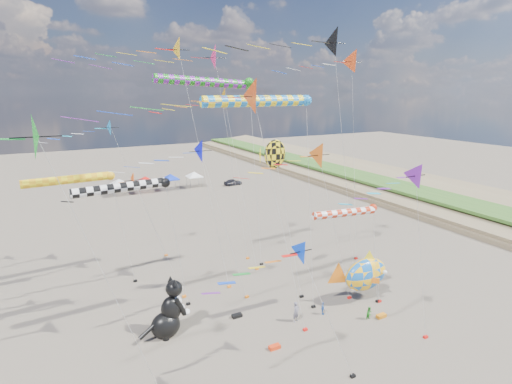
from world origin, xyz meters
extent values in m
plane|color=brown|center=(0.00, 0.00, 0.00)|extent=(260.00, 260.00, 0.00)
cone|color=#741D9D|center=(4.65, 1.35, 14.01)|extent=(1.81, 1.93, 1.99)
cylinder|color=#B2B2B2|center=(6.31, 1.35, 7.00)|extent=(3.34, 0.02, 14.01)
cube|color=black|center=(7.97, 1.35, 0.10)|extent=(0.36, 0.24, 0.20)
cone|color=#083CDD|center=(-3.89, 0.58, 10.12)|extent=(1.60, 1.71, 1.76)
cylinder|color=#B2B2B2|center=(-2.11, 0.58, 5.06)|extent=(3.58, 0.02, 10.13)
cube|color=black|center=(-0.33, 0.58, 0.10)|extent=(0.36, 0.24, 0.20)
cone|color=#147C22|center=(-16.40, 5.05, 17.36)|extent=(2.32, 2.48, 2.56)
cylinder|color=#B2B2B2|center=(-14.49, 5.05, 8.68)|extent=(3.86, 0.02, 17.37)
cone|color=#1786C9|center=(-9.25, 27.59, 15.69)|extent=(1.89, 2.02, 2.08)
cylinder|color=#B2B2B2|center=(-7.66, 27.59, 7.84)|extent=(3.20, 0.02, 15.69)
cube|color=black|center=(-6.07, 27.59, 0.10)|extent=(0.36, 0.24, 0.20)
cone|color=#F22570|center=(0.05, 22.14, 22.74)|extent=(2.57, 2.75, 2.84)
cylinder|color=#B2B2B2|center=(1.17, 22.14, 11.37)|extent=(2.27, 0.02, 22.74)
cube|color=black|center=(2.30, 22.14, 0.10)|extent=(0.36, 0.24, 0.20)
cone|color=#D84516|center=(11.08, 16.06, 22.31)|extent=(2.47, 2.65, 2.73)
cylinder|color=#B2B2B2|center=(12.39, 16.06, 11.15)|extent=(2.64, 0.02, 22.31)
cube|color=black|center=(13.70, 16.06, 0.10)|extent=(0.36, 0.24, 0.20)
cone|color=#D95F17|center=(3.98, 9.17, 14.34)|extent=(2.24, 2.40, 2.48)
cylinder|color=#B2B2B2|center=(5.37, 9.17, 7.17)|extent=(2.80, 0.02, 14.34)
cube|color=black|center=(6.76, 9.17, 0.10)|extent=(0.36, 0.24, 0.20)
cone|color=#080AE3|center=(-5.45, 13.95, 14.68)|extent=(2.03, 2.17, 2.23)
cylinder|color=#B2B2B2|center=(-3.68, 13.95, 7.34)|extent=(3.56, 0.02, 14.68)
cube|color=black|center=(-1.92, 13.95, 0.10)|extent=(0.36, 0.24, 0.20)
cone|color=black|center=(8.26, 13.38, 23.68)|extent=(2.77, 2.96, 3.05)
cylinder|color=#B2B2B2|center=(9.64, 13.38, 11.84)|extent=(2.79, 0.02, 23.68)
cube|color=black|center=(11.02, 13.38, 0.10)|extent=(0.36, 0.24, 0.20)
cone|color=#D14314|center=(-3.06, 6.77, 19.11)|extent=(2.57, 2.75, 2.83)
cylinder|color=#B2B2B2|center=(-1.56, 6.77, 9.55)|extent=(3.02, 0.02, 19.11)
cube|color=black|center=(-0.06, 6.77, 0.10)|extent=(0.36, 0.24, 0.20)
cone|color=#E84005|center=(-9.61, 16.86, 12.18)|extent=(1.59, 1.70, 1.75)
cylinder|color=#B2B2B2|center=(-8.43, 16.86, 6.09)|extent=(2.37, 0.02, 12.18)
cube|color=black|center=(-7.26, 16.86, 0.10)|extent=(0.36, 0.24, 0.20)
cone|color=yellow|center=(-5.89, 16.66, 22.82)|extent=(2.00, 2.14, 2.21)
cylinder|color=#B2B2B2|center=(-4.23, 16.66, 11.41)|extent=(3.34, 0.02, 22.83)
cube|color=black|center=(-2.57, 16.66, 0.10)|extent=(0.36, 0.24, 0.20)
cone|color=orange|center=(-0.17, 19.05, 18.71)|extent=(2.27, 2.43, 2.50)
cylinder|color=#B2B2B2|center=(0.87, 19.05, 9.36)|extent=(2.10, 0.02, 18.71)
cube|color=black|center=(1.91, 19.05, 0.10)|extent=(0.36, 0.24, 0.20)
cylinder|color=black|center=(-12.59, 15.34, 11.89)|extent=(7.42, 0.78, 0.78)
sphere|color=black|center=(-8.88, 15.34, 11.89)|extent=(0.82, 0.82, 0.82)
cylinder|color=#B2B2B2|center=(-8.13, 15.34, 5.95)|extent=(1.52, 0.02, 11.90)
cube|color=black|center=(-7.38, 15.34, 0.10)|extent=(0.36, 0.24, 0.20)
cylinder|color=#167D17|center=(-3.44, 19.92, 20.29)|extent=(9.78, 0.87, 0.87)
sphere|color=#167D17|center=(1.45, 19.92, 20.29)|extent=(0.91, 0.91, 0.91)
cylinder|color=#B2B2B2|center=(2.20, 19.92, 10.14)|extent=(1.52, 0.02, 20.29)
cube|color=black|center=(2.95, 19.92, 0.10)|extent=(0.36, 0.24, 0.20)
cylinder|color=red|center=(4.03, 7.39, 9.54)|extent=(6.27, 0.67, 0.67)
sphere|color=red|center=(7.17, 7.39, 9.54)|extent=(0.70, 0.70, 0.70)
cylinder|color=#B2B2B2|center=(7.92, 7.39, 4.77)|extent=(1.52, 0.02, 9.54)
cube|color=black|center=(8.67, 7.39, 0.10)|extent=(0.36, 0.24, 0.20)
cylinder|color=#EAA913|center=(-16.08, 22.40, 11.51)|extent=(7.57, 0.80, 0.80)
sphere|color=#EAA913|center=(-12.30, 22.40, 11.51)|extent=(0.84, 0.84, 0.84)
cylinder|color=#B2B2B2|center=(-11.55, 22.40, 5.76)|extent=(1.52, 0.02, 11.52)
cube|color=black|center=(-10.80, 22.40, 0.10)|extent=(0.36, 0.24, 0.20)
cylinder|color=blue|center=(-3.23, 9.44, 18.71)|extent=(8.85, 0.83, 0.83)
sphere|color=blue|center=(1.20, 9.44, 18.71)|extent=(0.87, 0.87, 0.87)
cylinder|color=#B2B2B2|center=(1.95, 9.44, 9.35)|extent=(1.52, 0.02, 18.71)
cube|color=black|center=(2.70, 9.44, 0.10)|extent=(0.36, 0.24, 0.20)
ellipsoid|color=yellow|center=(0.81, 13.53, 13.89)|extent=(2.20, 0.40, 2.64)
cone|color=yellow|center=(-0.69, 13.53, 13.89)|extent=(0.12, 1.80, 1.80)
cylinder|color=#B2B2B2|center=(1.81, 12.53, 6.94)|extent=(2.03, 2.03, 13.89)
cube|color=black|center=(2.81, 11.53, 0.10)|extent=(0.36, 0.24, 0.20)
ellipsoid|color=#125BB4|center=(7.81, 8.32, 2.68)|extent=(5.07, 3.35, 3.14)
cone|color=orange|center=(5.08, 8.32, 2.68)|extent=(2.21, 0.89, 2.30)
cone|color=yellow|center=(8.02, 8.32, 4.25)|extent=(1.61, 0.66, 1.67)
cylinder|color=#B2B2B2|center=(8.93, 7.82, 1.08)|extent=(0.30, 1.04, 2.18)
cube|color=red|center=(8.81, 7.32, 0.10)|extent=(0.36, 0.24, 0.20)
imported|color=slate|center=(0.02, 8.31, 0.92)|extent=(0.78, 0.63, 1.83)
imported|color=#268F24|center=(5.87, 5.57, 0.59)|extent=(0.63, 0.53, 1.18)
imported|color=#2E5BAC|center=(2.75, 8.13, 0.59)|extent=(0.61, 0.73, 1.17)
cube|color=#131FBF|center=(9.22, 13.68, 0.15)|extent=(0.90, 0.44, 0.30)
cube|color=orange|center=(7.02, 5.28, 0.15)|extent=(0.90, 0.44, 0.30)
cube|color=red|center=(-3.56, 5.87, 0.15)|extent=(0.90, 0.44, 0.30)
cube|color=black|center=(-4.24, 11.28, 0.15)|extent=(0.90, 0.44, 0.30)
cube|color=silver|center=(-6.00, 60.00, 2.25)|extent=(3.00, 3.00, 0.15)
pyramid|color=silver|center=(-6.00, 60.00, 3.30)|extent=(4.20, 4.20, 1.00)
cylinder|color=#999999|center=(-7.30, 58.70, 1.10)|extent=(0.08, 0.08, 2.20)
cylinder|color=#999999|center=(-4.70, 58.70, 1.10)|extent=(0.08, 0.08, 2.20)
cylinder|color=#999999|center=(-7.30, 61.30, 1.10)|extent=(0.08, 0.08, 2.20)
cylinder|color=#999999|center=(-4.70, 61.30, 1.10)|extent=(0.08, 0.08, 2.20)
cube|color=red|center=(-1.00, 60.00, 2.25)|extent=(3.00, 3.00, 0.15)
pyramid|color=red|center=(-1.00, 60.00, 3.30)|extent=(4.20, 4.20, 1.00)
cylinder|color=#999999|center=(-2.30, 58.70, 1.10)|extent=(0.08, 0.08, 2.20)
cylinder|color=#999999|center=(0.30, 58.70, 1.10)|extent=(0.08, 0.08, 2.20)
cylinder|color=#999999|center=(-2.30, 61.30, 1.10)|extent=(0.08, 0.08, 2.20)
cylinder|color=#999999|center=(0.30, 61.30, 1.10)|extent=(0.08, 0.08, 2.20)
cube|color=#132FC2|center=(4.00, 60.00, 2.25)|extent=(3.00, 3.00, 0.15)
pyramid|color=#132FC2|center=(4.00, 60.00, 3.30)|extent=(4.20, 4.20, 1.00)
cylinder|color=#999999|center=(2.70, 58.70, 1.10)|extent=(0.08, 0.08, 2.20)
cylinder|color=#999999|center=(5.30, 58.70, 1.10)|extent=(0.08, 0.08, 2.20)
cylinder|color=#999999|center=(2.70, 61.30, 1.10)|extent=(0.08, 0.08, 2.20)
cylinder|color=#999999|center=(5.30, 61.30, 1.10)|extent=(0.08, 0.08, 2.20)
cube|color=white|center=(9.00, 60.00, 2.25)|extent=(3.00, 3.00, 0.15)
pyramid|color=white|center=(9.00, 60.00, 3.30)|extent=(4.20, 4.20, 1.00)
cylinder|color=#999999|center=(7.70, 58.70, 1.10)|extent=(0.08, 0.08, 2.20)
cylinder|color=#999999|center=(10.30, 58.70, 1.10)|extent=(0.08, 0.08, 2.20)
cylinder|color=#999999|center=(7.70, 61.30, 1.10)|extent=(0.08, 0.08, 2.20)
cylinder|color=#999999|center=(10.30, 61.30, 1.10)|extent=(0.08, 0.08, 2.20)
imported|color=#26262D|center=(16.85, 58.00, 0.66)|extent=(3.94, 1.75, 1.32)
camera|label=1|loc=(-17.48, -17.34, 19.42)|focal=28.00mm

